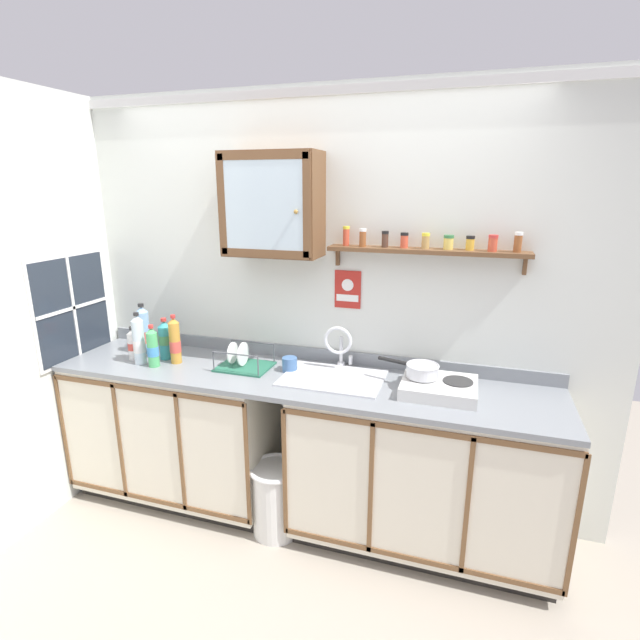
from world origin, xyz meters
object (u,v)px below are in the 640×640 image
object	(u,v)px
dish_rack	(243,363)
bottle_soda_green_2	(153,348)
bottle_water_blue_3	(143,331)
mug	(289,364)
bottle_water_clear_1	(139,341)
bottle_detergent_teal_0	(165,340)
bottle_opaque_white_5	(133,345)
wall_cabinet	(272,205)
hot_plate_stove	(439,387)
trash_bin	(276,498)
saucepan	(421,370)
sink	(333,382)
warning_sign	(348,290)
bottle_juice_amber_4	(175,342)

from	to	relation	value
dish_rack	bottle_soda_green_2	bearing A→B (deg)	-164.44
bottle_water_blue_3	mug	xyz separation A→B (m)	(1.03, -0.01, -0.11)
bottle_water_blue_3	bottle_water_clear_1	bearing A→B (deg)	-60.31
bottle_detergent_teal_0	bottle_opaque_white_5	world-z (taller)	bottle_detergent_teal_0
bottle_water_clear_1	wall_cabinet	bearing A→B (deg)	18.84
hot_plate_stove	mug	world-z (taller)	mug
trash_bin	saucepan	bearing A→B (deg)	15.27
mug	trash_bin	bearing A→B (deg)	-91.50
mug	bottle_soda_green_2	bearing A→B (deg)	-167.59
sink	bottle_water_clear_1	xyz separation A→B (m)	(-1.21, -0.14, 0.17)
sink	hot_plate_stove	bearing A→B (deg)	-2.87
mug	warning_sign	xyz separation A→B (m)	(0.29, 0.23, 0.43)
bottle_juice_amber_4	dish_rack	distance (m)	0.45
mug	wall_cabinet	bearing A→B (deg)	140.48
sink	warning_sign	bearing A→B (deg)	87.75
mug	trash_bin	xyz separation A→B (m)	(-0.01, -0.24, -0.76)
bottle_water_clear_1	bottle_soda_green_2	world-z (taller)	bottle_water_clear_1
bottle_detergent_teal_0	bottle_soda_green_2	size ratio (longest dim) A/B	1.02
bottle_water_clear_1	bottle_juice_amber_4	world-z (taller)	bottle_water_clear_1
bottle_detergent_teal_0	bottle_water_blue_3	bearing A→B (deg)	165.77
trash_bin	warning_sign	bearing A→B (deg)	57.93
bottle_water_clear_1	mug	bearing A→B (deg)	9.99
bottle_water_clear_1	bottle_juice_amber_4	bearing A→B (deg)	21.25
mug	warning_sign	bearing A→B (deg)	38.46
dish_rack	bottle_opaque_white_5	bearing A→B (deg)	-174.01
hot_plate_stove	bottle_detergent_teal_0	size ratio (longest dim) A/B	1.46
sink	bottle_juice_amber_4	size ratio (longest dim) A/B	1.85
hot_plate_stove	bottle_opaque_white_5	distance (m)	1.90
bottle_water_clear_1	mug	world-z (taller)	bottle_water_clear_1
saucepan	mug	distance (m)	0.78
bottle_detergent_teal_0	wall_cabinet	size ratio (longest dim) A/B	0.46
bottle_water_clear_1	bottle_detergent_teal_0	bearing A→B (deg)	51.18
bottle_water_clear_1	bottle_soda_green_2	distance (m)	0.12
saucepan	bottle_water_clear_1	world-z (taller)	bottle_water_clear_1
dish_rack	mug	world-z (taller)	dish_rack
bottle_detergent_teal_0	warning_sign	world-z (taller)	warning_sign
bottle_juice_amber_4	mug	distance (m)	0.74
hot_plate_stove	bottle_water_blue_3	xyz separation A→B (m)	(-1.91, 0.07, 0.11)
hot_plate_stove	wall_cabinet	xyz separation A→B (m)	(-1.01, 0.17, 0.93)
bottle_detergent_teal_0	hot_plate_stove	bearing A→B (deg)	-0.61
bottle_soda_green_2	dish_rack	bearing A→B (deg)	15.56
hot_plate_stove	warning_sign	bearing A→B (deg)	153.68
dish_rack	mug	distance (m)	0.29
saucepan	bottle_detergent_teal_0	xyz separation A→B (m)	(-1.61, -0.01, 0.01)
bottle_detergent_teal_0	bottle_soda_green_2	bearing A→B (deg)	-86.04
hot_plate_stove	bottle_opaque_white_5	size ratio (longest dim) A/B	1.81
mug	wall_cabinet	xyz separation A→B (m)	(-0.13, 0.11, 0.92)
sink	bottle_soda_green_2	distance (m)	1.12
saucepan	mug	bearing A→B (deg)	177.75
bottle_water_clear_1	bottle_water_blue_3	world-z (taller)	bottle_water_blue_3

